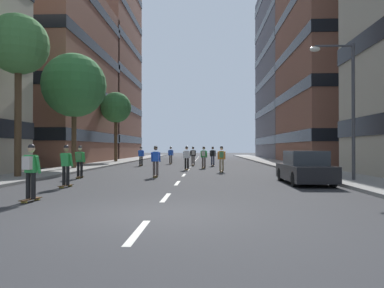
{
  "coord_description": "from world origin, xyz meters",
  "views": [
    {
      "loc": [
        1.34,
        -9.2,
        1.66
      ],
      "look_at": [
        0.0,
        26.08,
        2.02
      ],
      "focal_mm": 34.3,
      "sensor_mm": 36.0,
      "label": 1
    }
  ],
  "objects_px": {
    "street_tree_far": "(116,108)",
    "skater_6": "(141,155)",
    "skater_5": "(80,160)",
    "parked_car_near": "(305,169)",
    "skater_2": "(156,160)",
    "street_tree_mid": "(18,46)",
    "skater_3": "(171,154)",
    "skater_4": "(213,155)",
    "skater_8": "(30,169)",
    "skater_10": "(187,157)",
    "streetlamp_right": "(345,96)",
    "street_tree_near": "(74,86)",
    "skater_7": "(222,157)",
    "skater_0": "(204,156)",
    "skater_1": "(66,164)",
    "skater_9": "(193,155)"
  },
  "relations": [
    {
      "from": "street_tree_mid",
      "to": "skater_0",
      "type": "relative_size",
      "value": 4.87
    },
    {
      "from": "skater_6",
      "to": "skater_2",
      "type": "bearing_deg",
      "value": -76.28
    },
    {
      "from": "street_tree_mid",
      "to": "skater_1",
      "type": "bearing_deg",
      "value": -43.99
    },
    {
      "from": "skater_6",
      "to": "parked_car_near",
      "type": "bearing_deg",
      "value": -56.79
    },
    {
      "from": "parked_car_near",
      "to": "skater_0",
      "type": "height_order",
      "value": "skater_0"
    },
    {
      "from": "skater_3",
      "to": "skater_10",
      "type": "bearing_deg",
      "value": -77.89
    },
    {
      "from": "skater_6",
      "to": "skater_8",
      "type": "height_order",
      "value": "same"
    },
    {
      "from": "street_tree_near",
      "to": "street_tree_mid",
      "type": "bearing_deg",
      "value": -90.0
    },
    {
      "from": "parked_car_near",
      "to": "skater_1",
      "type": "distance_m",
      "value": 10.61
    },
    {
      "from": "streetlamp_right",
      "to": "skater_7",
      "type": "height_order",
      "value": "streetlamp_right"
    },
    {
      "from": "skater_1",
      "to": "skater_5",
      "type": "distance_m",
      "value": 4.66
    },
    {
      "from": "skater_7",
      "to": "skater_8",
      "type": "bearing_deg",
      "value": -115.04
    },
    {
      "from": "skater_4",
      "to": "skater_8",
      "type": "relative_size",
      "value": 1.0
    },
    {
      "from": "street_tree_near",
      "to": "skater_6",
      "type": "distance_m",
      "value": 8.82
    },
    {
      "from": "street_tree_far",
      "to": "skater_0",
      "type": "relative_size",
      "value": 4.33
    },
    {
      "from": "skater_6",
      "to": "streetlamp_right",
      "type": "bearing_deg",
      "value": -50.72
    },
    {
      "from": "skater_10",
      "to": "streetlamp_right",
      "type": "bearing_deg",
      "value": -49.67
    },
    {
      "from": "skater_0",
      "to": "skater_8",
      "type": "bearing_deg",
      "value": -105.82
    },
    {
      "from": "skater_1",
      "to": "streetlamp_right",
      "type": "bearing_deg",
      "value": 11.65
    },
    {
      "from": "skater_2",
      "to": "skater_6",
      "type": "xyz_separation_m",
      "value": [
        -3.07,
        12.56,
        0.0
      ]
    },
    {
      "from": "skater_5",
      "to": "parked_car_near",
      "type": "bearing_deg",
      "value": -12.79
    },
    {
      "from": "skater_7",
      "to": "skater_8",
      "type": "height_order",
      "value": "same"
    },
    {
      "from": "skater_3",
      "to": "skater_8",
      "type": "xyz_separation_m",
      "value": [
        -1.8,
        -26.24,
        0.03
      ]
    },
    {
      "from": "street_tree_near",
      "to": "skater_2",
      "type": "distance_m",
      "value": 11.37
    },
    {
      "from": "street_tree_far",
      "to": "skater_3",
      "type": "distance_m",
      "value": 8.76
    },
    {
      "from": "streetlamp_right",
      "to": "skater_4",
      "type": "distance_m",
      "value": 16.98
    },
    {
      "from": "skater_5",
      "to": "skater_7",
      "type": "relative_size",
      "value": 1.0
    },
    {
      "from": "street_tree_near",
      "to": "street_tree_far",
      "type": "height_order",
      "value": "street_tree_near"
    },
    {
      "from": "skater_4",
      "to": "skater_7",
      "type": "height_order",
      "value": "same"
    },
    {
      "from": "street_tree_near",
      "to": "skater_8",
      "type": "bearing_deg",
      "value": -74.22
    },
    {
      "from": "street_tree_mid",
      "to": "streetlamp_right",
      "type": "height_order",
      "value": "street_tree_mid"
    },
    {
      "from": "skater_0",
      "to": "skater_4",
      "type": "xyz_separation_m",
      "value": [
        0.79,
        3.76,
        -0.03
      ]
    },
    {
      "from": "skater_2",
      "to": "street_tree_mid",
      "type": "bearing_deg",
      "value": -169.37
    },
    {
      "from": "streetlamp_right",
      "to": "street_tree_near",
      "type": "bearing_deg",
      "value": 149.72
    },
    {
      "from": "street_tree_far",
      "to": "skater_6",
      "type": "xyz_separation_m",
      "value": [
        4.13,
        -7.31,
        -5.11
      ]
    },
    {
      "from": "street_tree_mid",
      "to": "skater_8",
      "type": "xyz_separation_m",
      "value": [
        4.63,
        -8.07,
        -6.1
      ]
    },
    {
      "from": "skater_2",
      "to": "skater_4",
      "type": "height_order",
      "value": "same"
    },
    {
      "from": "skater_2",
      "to": "skater_9",
      "type": "distance_m",
      "value": 13.71
    },
    {
      "from": "skater_4",
      "to": "skater_8",
      "type": "bearing_deg",
      "value": -105.17
    },
    {
      "from": "parked_car_near",
      "to": "skater_7",
      "type": "bearing_deg",
      "value": 114.16
    },
    {
      "from": "street_tree_mid",
      "to": "skater_9",
      "type": "height_order",
      "value": "street_tree_mid"
    },
    {
      "from": "parked_car_near",
      "to": "skater_3",
      "type": "xyz_separation_m",
      "value": [
        -8.16,
        20.23,
        0.29
      ]
    },
    {
      "from": "skater_8",
      "to": "street_tree_mid",
      "type": "bearing_deg",
      "value": 119.81
    },
    {
      "from": "streetlamp_right",
      "to": "skater_5",
      "type": "bearing_deg",
      "value": 171.72
    },
    {
      "from": "skater_5",
      "to": "skater_8",
      "type": "height_order",
      "value": "same"
    },
    {
      "from": "street_tree_mid",
      "to": "skater_5",
      "type": "distance_m",
      "value": 6.89
    },
    {
      "from": "skater_9",
      "to": "skater_0",
      "type": "bearing_deg",
      "value": -77.53
    },
    {
      "from": "street_tree_mid",
      "to": "skater_10",
      "type": "bearing_deg",
      "value": 43.29
    },
    {
      "from": "skater_10",
      "to": "skater_9",
      "type": "bearing_deg",
      "value": 88.03
    },
    {
      "from": "skater_2",
      "to": "skater_0",
      "type": "bearing_deg",
      "value": 73.58
    }
  ]
}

